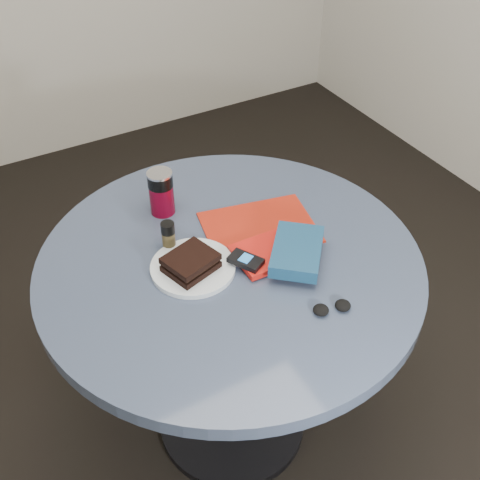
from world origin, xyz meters
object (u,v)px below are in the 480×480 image
plate (193,267)px  novel (297,251)px  pepper_grinder (168,236)px  magazine (259,227)px  sandwich (191,263)px  mp3_player (246,260)px  red_book (273,251)px  headphones (332,308)px  soda_can (161,192)px  table (231,302)px

plate → novel: size_ratio=1.17×
pepper_grinder → magazine: bearing=-10.1°
novel → plate: bearing=106.3°
plate → sandwich: 0.03m
sandwich → mp3_player: sandwich is taller
red_book → pepper_grinder: bearing=146.0°
mp3_player → novel: bearing=-19.6°
magazine → mp3_player: 0.17m
sandwich → headphones: size_ratio=1.44×
pepper_grinder → soda_can: bearing=72.1°
pepper_grinder → headphones: pepper_grinder is taller
plate → mp3_player: (0.12, -0.06, 0.02)m
plate → headphones: 0.36m
pepper_grinder → novel: bearing=-39.5°
novel → soda_can: bearing=70.2°
plate → soda_can: (0.03, 0.26, 0.06)m
headphones → plate: bearing=127.4°
mp3_player → pepper_grinder: bearing=128.6°
plate → novel: 0.27m
plate → headphones: bearing=-52.6°
red_book → headphones: size_ratio=2.01×
table → mp3_player: (0.02, -0.05, 0.19)m
sandwich → mp3_player: (0.13, -0.05, -0.01)m
table → mp3_player: bearing=-73.9°
soda_can → novel: size_ratio=0.71×
plate → magazine: bearing=14.5°
magazine → mp3_player: mp3_player is taller
plate → mp3_player: bearing=-28.8°
magazine → mp3_player: (-0.11, -0.12, 0.03)m
red_book → novel: novel is taller
plate → novel: bearing=-24.2°
soda_can → pepper_grinder: soda_can is taller
pepper_grinder → novel: 0.33m
red_book → table: bearing=158.8°
plate → pepper_grinder: (-0.02, 0.10, 0.04)m
soda_can → mp3_player: bearing=-75.3°
novel → headphones: (-0.02, -0.18, -0.03)m
red_book → headphones: 0.24m
red_book → mp3_player: 0.09m
magazine → red_book: 0.12m
magazine → headphones: (-0.01, -0.35, 0.01)m
mp3_player → red_book: bearing=7.3°
sandwich → magazine: bearing=16.1°
pepper_grinder → mp3_player: (0.13, -0.17, -0.01)m
red_book → sandwich: bearing=169.8°
magazine → plate: bearing=-153.7°
magazine → novel: 0.17m
table → plate: plate is taller
table → novel: novel is taller
table → headphones: (0.12, -0.28, 0.17)m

